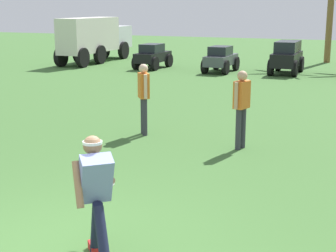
# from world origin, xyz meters

# --- Properties ---
(frisbee_thrower) EXTENTS (0.67, 0.99, 1.42)m
(frisbee_thrower) POSITION_xyz_m (0.50, 0.18, 0.80)
(frisbee_thrower) COLOR #191E38
(frisbee_thrower) RESTS_ON ground_plane
(frisbee_in_flight) EXTENTS (0.36, 0.36, 0.06)m
(frisbee_in_flight) POSITION_xyz_m (0.29, 0.71, 0.72)
(frisbee_in_flight) COLOR white
(teammate_near_sideline) EXTENTS (0.29, 0.49, 1.56)m
(teammate_near_sideline) POSITION_xyz_m (0.79, 5.31, 0.94)
(teammate_near_sideline) COLOR #33333D
(teammate_near_sideline) RESTS_ON ground_plane
(teammate_deep) EXTENTS (0.36, 0.44, 1.56)m
(teammate_deep) POSITION_xyz_m (-1.47, 5.63, 0.94)
(teammate_deep) COLOR #33333D
(teammate_deep) RESTS_ON ground_plane
(parked_car_slot_a) EXTENTS (1.14, 2.22, 1.10)m
(parked_car_slot_a) POSITION_xyz_m (-6.26, 16.88, 0.56)
(parked_car_slot_a) COLOR black
(parked_car_slot_a) RESTS_ON ground_plane
(parked_car_slot_b) EXTENTS (1.11, 2.21, 1.10)m
(parked_car_slot_b) POSITION_xyz_m (-3.04, 16.76, 0.56)
(parked_car_slot_b) COLOR #474C51
(parked_car_slot_b) RESTS_ON ground_plane
(parked_car_slot_c) EXTENTS (1.14, 2.40, 1.34)m
(parked_car_slot_c) POSITION_xyz_m (-0.35, 17.33, 0.72)
(parked_car_slot_c) COLOR black
(parked_car_slot_c) RESTS_ON ground_plane
(box_truck) EXTENTS (1.50, 5.92, 2.20)m
(box_truck) POSITION_xyz_m (-9.96, 18.12, 1.23)
(box_truck) COLOR silver
(box_truck) RESTS_ON ground_plane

